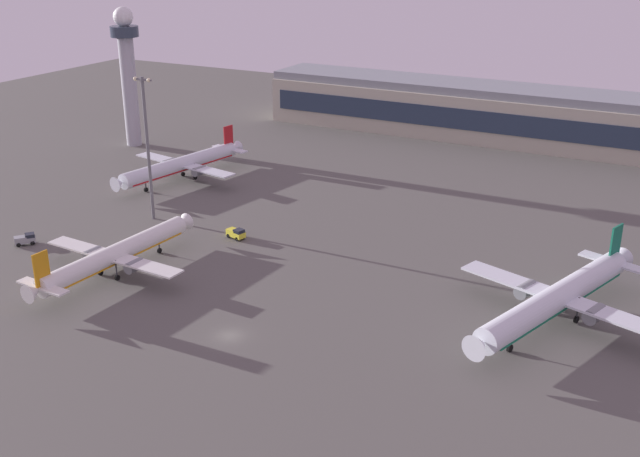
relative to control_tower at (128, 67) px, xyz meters
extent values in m
plane|color=#56544F|center=(90.98, -83.17, -23.11)|extent=(416.00, 416.00, 0.00)
cube|color=#B2AD99|center=(98.83, 57.38, -16.11)|extent=(156.68, 22.00, 14.00)
cube|color=#263347|center=(98.83, 46.18, -15.41)|extent=(150.41, 0.40, 6.16)
cube|color=gray|center=(98.83, 57.38, -7.91)|extent=(156.68, 19.80, 2.40)
cylinder|color=#A8A8B2|center=(0.00, 0.00, -7.22)|extent=(4.40, 4.40, 31.78)
cylinder|color=#2D3847|center=(0.00, 0.00, 10.17)|extent=(8.00, 8.00, 3.00)
sphere|color=silver|center=(0.00, 0.00, 14.19)|extent=(5.60, 5.60, 5.60)
cylinder|color=silver|center=(58.99, -73.14, -19.11)|extent=(5.83, 35.25, 3.70)
cone|color=silver|center=(60.12, -54.45, -19.11)|extent=(3.65, 2.55, 3.52)
cone|color=silver|center=(57.84, -92.01, -19.11)|extent=(3.49, 2.93, 3.33)
cube|color=silver|center=(58.93, -74.11, -19.31)|extent=(31.37, 5.78, 0.34)
cube|color=silver|center=(57.95, -90.16, -18.92)|extent=(10.85, 2.99, 0.34)
cube|color=orange|center=(57.97, -89.87, -15.95)|extent=(0.48, 3.13, 6.34)
cylinder|color=slate|center=(53.58, -73.78, -19.99)|extent=(2.35, 3.63, 2.14)
cylinder|color=slate|center=(64.28, -74.43, -19.99)|extent=(2.35, 3.63, 2.14)
cube|color=orange|center=(58.99, -73.14, -20.13)|extent=(5.29, 32.43, 0.35)
cylinder|color=#333338|center=(59.67, -61.93, -20.84)|extent=(0.27, 0.27, 3.46)
cylinder|color=black|center=(59.67, -61.93, -22.57)|extent=(0.45, 1.09, 1.07)
cylinder|color=#333338|center=(56.70, -75.44, -20.84)|extent=(0.27, 0.27, 3.46)
cylinder|color=black|center=(56.70, -75.44, -22.57)|extent=(0.45, 1.09, 1.07)
cylinder|color=#333338|center=(60.98, -75.70, -20.84)|extent=(0.27, 0.27, 3.46)
cylinder|color=black|center=(60.98, -75.70, -22.57)|extent=(0.45, 1.09, 1.07)
cylinder|color=silver|center=(135.69, -54.80, -18.47)|extent=(16.49, 40.08, 4.30)
cone|color=silver|center=(129.08, -75.48, -18.47)|extent=(4.71, 3.83, 4.08)
cone|color=silver|center=(142.37, -33.91, -18.47)|extent=(4.65, 4.19, 3.87)
cube|color=silver|center=(136.04, -53.73, -18.70)|extent=(35.84, 15.32, 0.40)
cube|color=silver|center=(141.72, -35.96, -18.25)|extent=(12.67, 6.37, 0.40)
cube|color=#146B4C|center=(141.61, -36.28, -14.80)|extent=(1.42, 3.55, 7.35)
cylinder|color=slate|center=(141.96, -55.62, -19.49)|extent=(3.61, 4.63, 2.49)
cylinder|color=slate|center=(130.11, -51.83, -19.49)|extent=(3.61, 4.63, 2.49)
cube|color=#146B4C|center=(135.69, -54.80, -19.66)|extent=(15.08, 36.85, 0.41)
cylinder|color=#333338|center=(131.73, -67.21, -20.48)|extent=(0.32, 0.32, 4.01)
cylinder|color=black|center=(131.73, -67.21, -22.49)|extent=(0.81, 1.32, 1.24)
cylinder|color=#333338|center=(138.92, -52.87, -20.48)|extent=(0.32, 0.32, 4.01)
cylinder|color=black|center=(138.92, -52.87, -22.49)|extent=(0.81, 1.32, 1.24)
cylinder|color=#333338|center=(134.18, -51.35, -20.48)|extent=(0.32, 0.32, 4.01)
cylinder|color=black|center=(134.18, -51.35, -22.49)|extent=(0.81, 1.32, 1.24)
cylinder|color=silver|center=(34.12, -21.43, -18.90)|extent=(10.10, 37.09, 3.90)
cone|color=silver|center=(30.78, -40.86, -18.90)|extent=(4.07, 3.06, 3.71)
cone|color=silver|center=(37.49, -1.79, -18.90)|extent=(3.95, 3.43, 3.51)
cube|color=silver|center=(34.29, -20.41, -19.11)|extent=(33.08, 9.61, 0.36)
cube|color=silver|center=(37.16, -3.72, -18.70)|extent=(11.55, 4.34, 0.36)
cube|color=red|center=(37.11, -4.02, -15.56)|extent=(0.86, 3.29, 6.67)
cylinder|color=slate|center=(39.86, -21.37, -19.82)|extent=(2.85, 4.03, 2.26)
cylinder|color=slate|center=(28.73, -19.46, -19.82)|extent=(2.85, 4.03, 2.26)
cube|color=red|center=(34.12, -21.43, -19.97)|extent=(9.21, 34.11, 0.37)
cylinder|color=#333338|center=(32.12, -33.09, -20.72)|extent=(0.29, 0.29, 3.65)
cylinder|color=black|center=(32.12, -33.09, -22.55)|extent=(0.60, 1.18, 1.13)
cylinder|color=#333338|center=(36.78, -19.28, -20.72)|extent=(0.29, 0.29, 3.65)
cylinder|color=black|center=(36.78, -19.28, -22.55)|extent=(0.60, 1.18, 1.13)
cylinder|color=#333338|center=(32.33, -18.51, -20.72)|extent=(0.29, 0.29, 3.65)
cylinder|color=black|center=(32.33, -18.51, -22.55)|extent=(0.60, 1.18, 1.13)
cube|color=yellow|center=(69.75, -48.46, -22.11)|extent=(2.53, 2.45, 1.10)
cube|color=#1E232D|center=(69.75, -48.46, -21.21)|extent=(2.24, 2.24, 0.70)
cube|color=yellow|center=(67.92, -48.00, -21.96)|extent=(2.80, 2.45, 1.40)
cylinder|color=black|center=(70.25, -47.71, -22.66)|extent=(0.95, 0.51, 0.90)
cylinder|color=black|center=(69.83, -49.36, -22.66)|extent=(0.95, 0.51, 0.90)
cylinder|color=black|center=(67.64, -47.05, -22.66)|extent=(0.95, 0.51, 0.90)
cylinder|color=black|center=(67.22, -48.70, -22.66)|extent=(0.95, 0.51, 0.90)
cube|color=gray|center=(33.12, -70.54, -22.11)|extent=(2.87, 2.89, 1.10)
cube|color=#1E232D|center=(33.12, -70.54, -21.21)|extent=(2.59, 2.59, 0.70)
cube|color=gray|center=(31.95, -72.02, -21.96)|extent=(3.00, 3.07, 1.40)
cylinder|color=black|center=(32.64, -69.78, -22.66)|extent=(0.79, 0.89, 0.90)
cylinder|color=black|center=(33.97, -70.83, -22.66)|extent=(0.79, 0.89, 0.90)
cylinder|color=black|center=(30.97, -71.89, -22.66)|extent=(0.79, 0.89, 0.90)
cylinder|color=black|center=(32.30, -72.94, -22.66)|extent=(0.79, 0.89, 0.90)
cylinder|color=slate|center=(45.93, -47.04, -7.26)|extent=(0.70, 0.70, 31.70)
cube|color=slate|center=(45.93, -47.04, 7.99)|extent=(4.80, 0.40, 0.40)
sphere|color=#F9EAB2|center=(44.13, -47.04, 7.99)|extent=(0.90, 0.90, 0.90)
sphere|color=#F9EAB2|center=(47.73, -47.04, 7.99)|extent=(0.90, 0.90, 0.90)
camera|label=1|loc=(154.12, -171.38, 37.31)|focal=43.06mm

